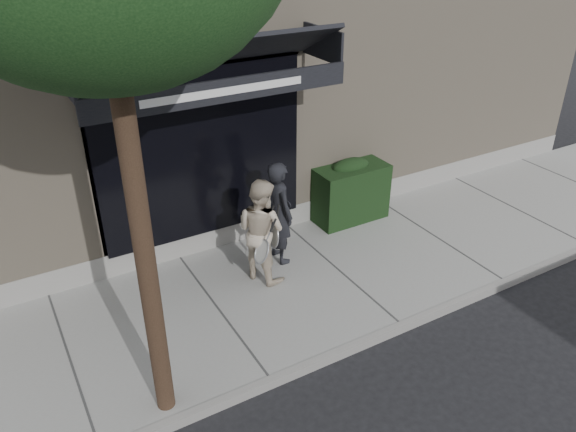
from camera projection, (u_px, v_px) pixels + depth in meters
ground at (336, 274)px, 8.77m from camera, size 80.00×80.00×0.00m
sidewalk at (336, 271)px, 8.74m from camera, size 20.00×3.00×0.12m
curb at (401, 327)px, 7.56m from camera, size 20.00×0.10×0.14m
building_facade at (201, 38)px, 11.20m from camera, size 14.30×8.04×5.64m
hedge at (349, 190)px, 9.88m from camera, size 1.30×0.70×1.14m
pedestrian_front at (279, 213)px, 8.55m from camera, size 0.78×0.83×1.66m
pedestrian_back at (261, 230)px, 8.15m from camera, size 0.86×0.98×1.60m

